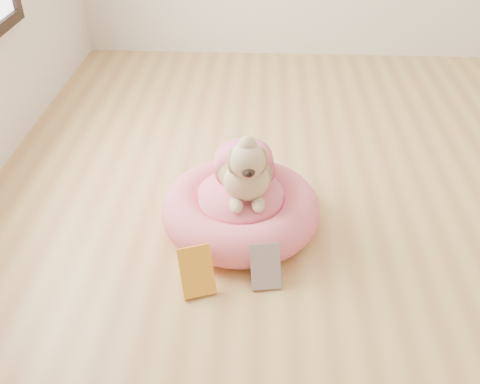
{
  "coord_description": "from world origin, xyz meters",
  "views": [
    {
      "loc": [
        -0.56,
        -1.97,
        1.6
      ],
      "look_at": [
        -0.65,
        -0.04,
        0.22
      ],
      "focal_mm": 40.0,
      "sensor_mm": 36.0,
      "label": 1
    }
  ],
  "objects_px": {
    "book_yellow": "(197,271)",
    "book_white": "(266,266)",
    "pet_bed": "(241,209)",
    "dog": "(245,156)"
  },
  "relations": [
    {
      "from": "pet_bed",
      "to": "book_white",
      "type": "distance_m",
      "value": 0.39
    },
    {
      "from": "dog",
      "to": "book_yellow",
      "type": "bearing_deg",
      "value": -117.16
    },
    {
      "from": "pet_bed",
      "to": "book_white",
      "type": "bearing_deg",
      "value": -72.13
    },
    {
      "from": "pet_bed",
      "to": "book_white",
      "type": "relative_size",
      "value": 3.92
    },
    {
      "from": "dog",
      "to": "book_white",
      "type": "xyz_separation_m",
      "value": [
        0.1,
        -0.4,
        -0.28
      ]
    },
    {
      "from": "book_yellow",
      "to": "dog",
      "type": "bearing_deg",
      "value": 49.61
    },
    {
      "from": "pet_bed",
      "to": "book_white",
      "type": "height_order",
      "value": "pet_bed"
    },
    {
      "from": "dog",
      "to": "book_white",
      "type": "bearing_deg",
      "value": -81.66
    },
    {
      "from": "book_yellow",
      "to": "book_white",
      "type": "height_order",
      "value": "book_yellow"
    },
    {
      "from": "book_yellow",
      "to": "book_white",
      "type": "distance_m",
      "value": 0.28
    }
  ]
}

